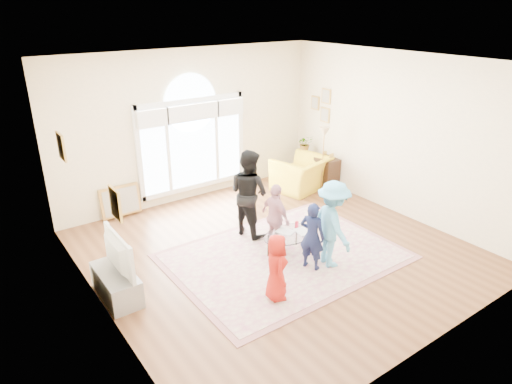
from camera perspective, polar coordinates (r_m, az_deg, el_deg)
ground at (r=8.07m, az=2.63°, el=-7.28°), size 6.00×6.00×0.00m
room_shell at (r=9.70m, az=-7.61°, el=7.78°), size 6.00×6.00×6.00m
area_rug at (r=7.89m, az=3.62°, el=-8.00°), size 3.60×2.60×0.02m
rug_border at (r=7.89m, az=3.62°, el=-8.03°), size 3.80×2.80×0.01m
tv_console at (r=7.10m, az=-17.04°, el=-10.97°), size 0.45×1.00×0.42m
television at (r=6.85m, az=-17.45°, el=-7.44°), size 0.17×1.02×0.59m
coffee_table at (r=7.74m, az=4.28°, el=-5.34°), size 1.04×0.69×0.54m
armchair at (r=10.52m, az=5.65°, el=2.27°), size 1.38×1.26×0.76m
side_cabinet at (r=10.76m, az=8.82°, el=2.40°), size 0.40×0.50×0.70m
floor_lamp at (r=10.19m, az=8.50°, el=6.79°), size 0.30×0.30×1.51m
plant_pedestal at (r=11.19m, az=6.04°, el=3.34°), size 0.20×0.20×0.70m
potted_plant at (r=11.02m, az=6.16°, el=6.04°), size 0.45×0.42×0.40m
leaning_picture at (r=9.66m, az=-16.37°, el=-2.97°), size 0.80×0.14×0.62m
child_red at (r=6.60m, az=2.57°, el=-9.38°), size 0.49×0.58×1.01m
child_navy at (r=7.33m, az=7.03°, el=-5.49°), size 0.42×0.49×1.14m
child_black at (r=8.26m, az=-0.89°, el=-0.11°), size 0.76×0.90×1.62m
child_pink at (r=7.84m, az=2.47°, el=-3.15°), size 0.29×0.70×1.19m
child_blue at (r=7.40m, az=9.55°, el=-3.99°), size 0.76×1.04×1.45m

